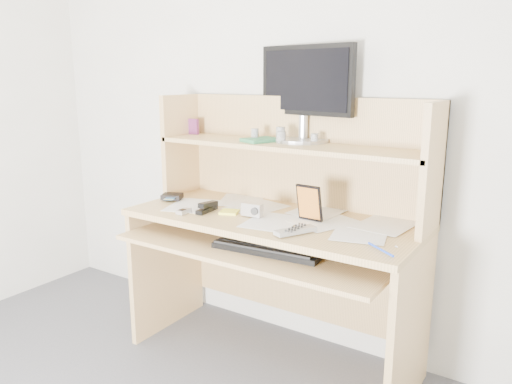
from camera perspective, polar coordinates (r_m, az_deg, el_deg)
The scene contains 19 objects.
back_wall at distance 2.56m, azimuth 5.70°, elevation 9.72°, with size 3.60×0.04×2.50m, color silver.
desk at distance 2.45m, azimuth 2.80°, elevation -3.63°, with size 1.40×0.70×1.30m.
paper_clutter at distance 2.36m, azimuth 1.82°, elevation -2.74°, with size 1.32×0.54×0.01m, color white.
keyboard at distance 2.20m, azimuth 1.54°, elevation -6.31°, with size 0.51×0.22×0.03m.
tv_remote at distance 2.10m, azimuth 4.53°, elevation -4.43°, with size 0.05×0.19×0.02m, color gray.
flip_phone at distance 2.43m, azimuth -8.26°, elevation -2.11°, with size 0.04×0.08×0.02m, color silver.
stapler at distance 2.44m, azimuth -5.65°, elevation -1.66°, with size 0.04×0.14×0.04m, color black.
wallet at distance 2.71m, azimuth -9.56°, elevation -0.49°, with size 0.10×0.08×0.03m, color black.
sticky_note_pad at distance 2.42m, azimuth -3.07°, elevation -2.28°, with size 0.08×0.08×0.01m, color #E1ED3E.
digital_camera at distance 2.34m, azimuth -0.44°, elevation -2.02°, with size 0.10×0.04×0.06m, color #BCBCBE.
game_case at distance 2.26m, azimuth 6.11°, elevation -1.24°, with size 0.12×0.01×0.17m, color black.
blue_pen at distance 1.95m, azimuth 14.05°, elevation -6.39°, with size 0.01×0.01×0.16m, color blue.
card_box at distance 2.83m, azimuth -7.15°, elevation 7.43°, with size 0.06×0.02×0.09m, color #9F2515.
shelf_book at distance 2.49m, azimuth 0.54°, elevation 5.97°, with size 0.12×0.17×0.02m, color #368957.
chip_stack_a at distance 2.41m, azimuth 6.71°, elevation 6.06°, with size 0.04×0.04×0.05m, color black.
chip_stack_b at distance 2.52m, azimuth -0.13°, elevation 6.57°, with size 0.04×0.04×0.06m, color white.
chip_stack_c at distance 2.43m, azimuth 2.91°, elevation 6.26°, with size 0.05×0.05×0.06m, color black.
chip_stack_d at distance 2.45m, azimuth 2.82°, elevation 6.55°, with size 0.04×0.04×0.08m, color white.
monitor at distance 2.50m, azimuth 5.67°, elevation 11.45°, with size 0.54×0.27×0.47m.
Camera 1 is at (1.18, -0.46, 1.40)m, focal length 35.00 mm.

